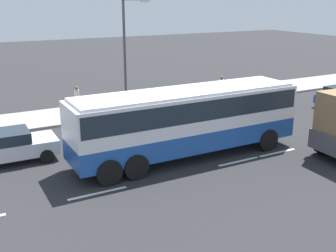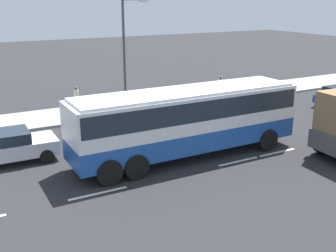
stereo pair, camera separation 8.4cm
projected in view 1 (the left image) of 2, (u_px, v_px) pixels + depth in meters
ground_plane at (178, 153)px, 20.40m from camera, size 120.00×120.00×0.00m
sidewalk_curb at (112, 110)px, 27.97m from camera, size 80.00×4.00×0.15m
lane_centreline at (101, 192)px, 16.27m from camera, size 22.44×0.16×0.01m
coach_bus at (187, 116)px, 19.35m from camera, size 11.21×2.75×3.27m
car_silver_hatch at (6, 146)px, 19.05m from camera, size 4.42×2.10×1.49m
pedestrian_near_curb at (77, 98)px, 26.61m from camera, size 0.32×0.32×1.77m
pedestrian_at_crossing at (221, 86)px, 29.89m from camera, size 0.32×0.32×1.79m
street_lamp at (127, 49)px, 25.57m from camera, size 1.77×0.24×7.23m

